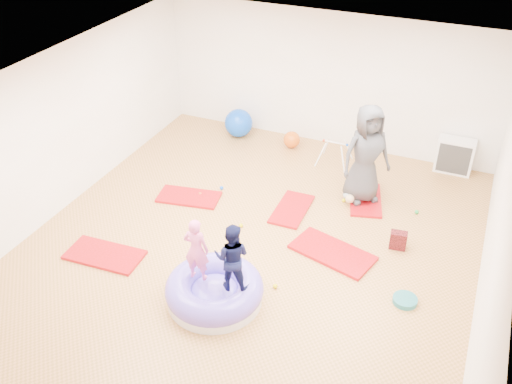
% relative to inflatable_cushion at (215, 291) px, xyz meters
% --- Properties ---
extents(room, '(7.01, 8.01, 2.81)m').
position_rel_inflatable_cushion_xyz_m(room, '(-0.04, 1.29, 1.23)').
color(room, tan).
rests_on(room, ground).
extents(gym_mat_front_left, '(1.25, 0.68, 0.05)m').
position_rel_inflatable_cushion_xyz_m(gym_mat_front_left, '(-2.06, 0.19, -0.15)').
color(gym_mat_front_left, red).
rests_on(gym_mat_front_left, ground).
extents(gym_mat_mid_left, '(1.20, 0.75, 0.05)m').
position_rel_inflatable_cushion_xyz_m(gym_mat_mid_left, '(-1.64, 2.19, -0.15)').
color(gym_mat_mid_left, red).
rests_on(gym_mat_mid_left, ground).
extents(gym_mat_center_back, '(0.56, 1.08, 0.04)m').
position_rel_inflatable_cushion_xyz_m(gym_mat_center_back, '(0.24, 2.56, -0.15)').
color(gym_mat_center_back, red).
rests_on(gym_mat_center_back, ground).
extents(gym_mat_right, '(1.44, 0.97, 0.05)m').
position_rel_inflatable_cushion_xyz_m(gym_mat_right, '(1.26, 1.67, -0.15)').
color(gym_mat_right, red).
rests_on(gym_mat_right, ground).
extents(gym_mat_rear_right, '(0.82, 1.21, 0.05)m').
position_rel_inflatable_cushion_xyz_m(gym_mat_rear_right, '(1.37, 3.38, -0.15)').
color(gym_mat_rear_right, red).
rests_on(gym_mat_rear_right, ground).
extents(inflatable_cushion, '(1.41, 1.41, 0.45)m').
position_rel_inflatable_cushion_xyz_m(inflatable_cushion, '(0.00, 0.00, 0.00)').
color(inflatable_cushion, silver).
rests_on(inflatable_cushion, ground).
extents(child_pink, '(0.39, 0.27, 1.00)m').
position_rel_inflatable_cushion_xyz_m(child_pink, '(-0.24, -0.01, 0.73)').
color(child_pink, pink).
rests_on(child_pink, inflatable_cushion).
extents(child_navy, '(0.57, 0.48, 1.04)m').
position_rel_inflatable_cushion_xyz_m(child_navy, '(0.29, 0.01, 0.76)').
color(child_navy, '#0D1137').
rests_on(child_navy, inflatable_cushion).
extents(adult_caregiver, '(1.05, 1.02, 1.82)m').
position_rel_inflatable_cushion_xyz_m(adult_caregiver, '(1.28, 3.38, 0.78)').
color(adult_caregiver, '#3D3E43').
rests_on(adult_caregiver, gym_mat_rear_right).
extents(infant, '(0.34, 0.34, 0.20)m').
position_rel_inflatable_cushion_xyz_m(infant, '(1.14, 3.20, -0.03)').
color(infant, '#A3BCC8').
rests_on(infant, gym_mat_rear_right).
extents(ball_pit_balls, '(3.85, 2.84, 0.07)m').
position_rel_inflatable_cushion_xyz_m(ball_pit_balls, '(0.16, 2.31, -0.14)').
color(ball_pit_balls, '#D4CD00').
rests_on(ball_pit_balls, ground).
extents(exercise_ball_blue, '(0.61, 0.61, 0.61)m').
position_rel_inflatable_cushion_xyz_m(exercise_ball_blue, '(-1.83, 4.81, 0.13)').
color(exercise_ball_blue, blue).
rests_on(exercise_ball_blue, ground).
extents(exercise_ball_orange, '(0.35, 0.35, 0.35)m').
position_rel_inflatable_cushion_xyz_m(exercise_ball_orange, '(-0.58, 4.77, 0.00)').
color(exercise_ball_orange, '#D75A12').
rests_on(exercise_ball_orange, ground).
extents(infant_play_gym, '(0.64, 0.61, 0.49)m').
position_rel_inflatable_cushion_xyz_m(infant_play_gym, '(0.45, 4.45, 0.16)').
color(infant_play_gym, white).
rests_on(infant_play_gym, ground).
extents(cube_shelf, '(0.70, 0.34, 0.70)m').
position_rel_inflatable_cushion_xyz_m(cube_shelf, '(2.68, 5.08, 0.17)').
color(cube_shelf, white).
rests_on(cube_shelf, ground).
extents(balance_disc, '(0.35, 0.35, 0.08)m').
position_rel_inflatable_cushion_xyz_m(balance_disc, '(2.53, 1.03, -0.13)').
color(balance_disc, '#206E75').
rests_on(balance_disc, ground).
extents(backpack, '(0.28, 0.20, 0.31)m').
position_rel_inflatable_cushion_xyz_m(backpack, '(2.18, 2.24, -0.02)').
color(backpack, maroon).
rests_on(backpack, ground).
extents(yellow_toy, '(0.21, 0.21, 0.03)m').
position_rel_inflatable_cushion_xyz_m(yellow_toy, '(-2.13, 0.18, -0.16)').
color(yellow_toy, '#D4CD00').
rests_on(yellow_toy, ground).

